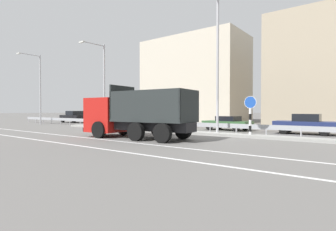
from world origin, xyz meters
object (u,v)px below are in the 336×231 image
(street_lamp_1, at_px, (102,81))
(median_road_sign, at_px, (250,115))
(dump_truck, at_px, (126,117))
(parked_car_2, at_px, (133,119))
(street_lamp_0, at_px, (38,85))
(parked_car_5, at_px, (305,124))
(parked_car_4, at_px, (227,123))
(street_lamp_2, at_px, (217,60))
(parked_car_1, at_px, (102,119))
(parked_car_0, at_px, (74,117))
(parked_car_3, at_px, (171,120))

(street_lamp_1, bearing_deg, median_road_sign, 0.24)
(median_road_sign, bearing_deg, dump_truck, -143.12)
(parked_car_2, bearing_deg, dump_truck, -134.39)
(median_road_sign, bearing_deg, street_lamp_0, -179.48)
(street_lamp_0, relative_size, parked_car_5, 2.10)
(parked_car_5, bearing_deg, parked_car_4, 87.55)
(street_lamp_2, relative_size, parked_car_1, 2.17)
(dump_truck, distance_m, parked_car_0, 22.26)
(street_lamp_1, xyz_separation_m, parked_car_5, (16.89, 4.69, -3.84))
(street_lamp_2, bearing_deg, parked_car_5, 44.24)
(parked_car_3, xyz_separation_m, parked_car_5, (12.18, -0.08, 0.01))
(parked_car_2, xyz_separation_m, parked_car_4, (11.78, -0.33, -0.03))
(dump_truck, xyz_separation_m, street_lamp_1, (-8.22, 4.67, 3.30))
(parked_car_0, relative_size, parked_car_1, 0.94)
(parked_car_1, bearing_deg, street_lamp_1, 47.70)
(parked_car_3, bearing_deg, parked_car_1, 94.13)
(parked_car_2, bearing_deg, street_lamp_1, -166.75)
(parked_car_3, xyz_separation_m, parked_car_4, (6.10, 0.07, -0.09))
(dump_truck, relative_size, parked_car_2, 1.76)
(median_road_sign, height_order, parked_car_3, median_road_sign)
(dump_truck, height_order, parked_car_5, dump_truck)
(parked_car_1, height_order, parked_car_4, parked_car_1)
(street_lamp_0, distance_m, street_lamp_2, 24.29)
(median_road_sign, bearing_deg, parked_car_2, 161.77)
(parked_car_3, bearing_deg, parked_car_5, -85.71)
(street_lamp_0, bearing_deg, parked_car_3, 16.40)
(street_lamp_0, relative_size, street_lamp_2, 0.91)
(parked_car_0, bearing_deg, parked_car_1, -88.48)
(dump_truck, relative_size, street_lamp_0, 0.88)
(median_road_sign, relative_size, street_lamp_1, 0.32)
(parked_car_1, height_order, parked_car_2, parked_car_1)
(street_lamp_2, relative_size, parked_car_3, 2.24)
(dump_truck, distance_m, street_lamp_1, 10.01)
(street_lamp_0, bearing_deg, street_lamp_2, 0.62)
(median_road_sign, distance_m, parked_car_5, 5.24)
(median_road_sign, distance_m, parked_car_0, 26.91)
(street_lamp_0, height_order, street_lamp_1, street_lamp_0)
(parked_car_0, height_order, parked_car_5, parked_car_0)
(parked_car_0, bearing_deg, parked_car_5, -90.52)
(street_lamp_2, bearing_deg, street_lamp_1, -179.62)
(median_road_sign, relative_size, parked_car_5, 0.64)
(street_lamp_2, distance_m, parked_car_0, 24.96)
(parked_car_5, bearing_deg, median_road_sign, 151.97)
(parked_car_0, height_order, parked_car_3, parked_car_0)
(street_lamp_2, bearing_deg, parked_car_2, 158.83)
(parked_car_1, bearing_deg, parked_car_4, 85.63)
(median_road_sign, height_order, parked_car_2, median_road_sign)
(street_lamp_1, relative_size, street_lamp_2, 0.85)
(street_lamp_2, distance_m, parked_car_5, 7.98)
(parked_car_2, height_order, parked_car_5, parked_car_5)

